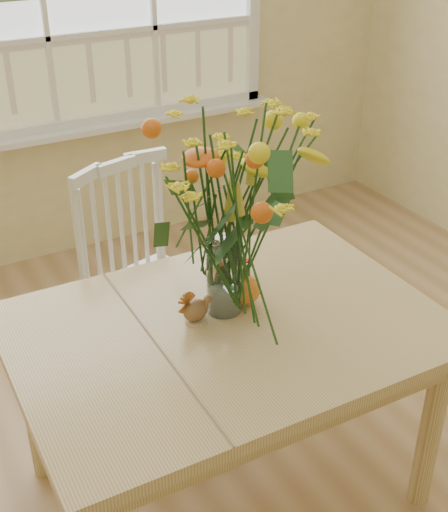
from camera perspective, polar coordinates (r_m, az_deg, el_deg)
dining_table at (r=2.09m, az=0.27°, el=-7.69°), size 1.26×0.91×0.67m
windsor_chair at (r=2.63m, az=-7.08°, el=-1.13°), size 0.52×0.50×0.91m
flower_vase at (r=1.92m, az=0.01°, el=4.37°), size 0.50×0.50×0.59m
pumpkin at (r=2.10m, az=1.59°, el=-2.94°), size 0.11×0.11×0.09m
turkey_figurine at (r=2.02m, az=-2.39°, el=-4.55°), size 0.09×0.08×0.10m
dark_gourd at (r=2.23m, az=0.16°, el=-1.05°), size 0.13×0.10×0.08m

